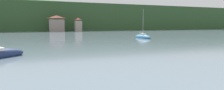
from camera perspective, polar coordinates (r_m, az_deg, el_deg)
wooded_hillside at (r=140.19m, az=-20.88°, el=6.92°), size 352.00×71.81×30.37m
shore_building_west at (r=93.50m, az=-16.05°, el=6.05°), size 7.02×3.95×7.49m
shore_building_westcentral at (r=94.68m, az=-9.99°, el=5.95°), size 3.35×3.58×6.63m
sailboat_far_1 at (r=49.02m, az=9.10°, el=2.40°), size 2.21×6.07×7.57m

